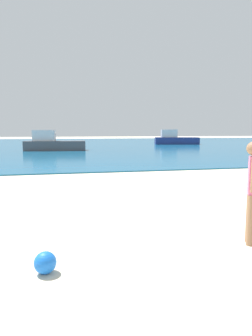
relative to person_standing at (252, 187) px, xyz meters
The scene contains 5 objects.
water 39.10m from the person_standing, 92.79° to the left, with size 160.00×60.00×0.06m, color #14567F.
person_standing is the anchor object (origin of this frame).
boat_near 25.16m from the person_standing, 98.74° to the left, with size 5.84×2.38×1.94m.
boat_far 37.02m from the person_standing, 70.09° to the left, with size 6.32×3.20×2.06m.
beach_ball 3.48m from the person_standing, behind, with size 0.30×0.30×0.30m, color blue.
Camera 1 is at (-1.21, 0.78, 1.92)m, focal length 31.53 mm.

